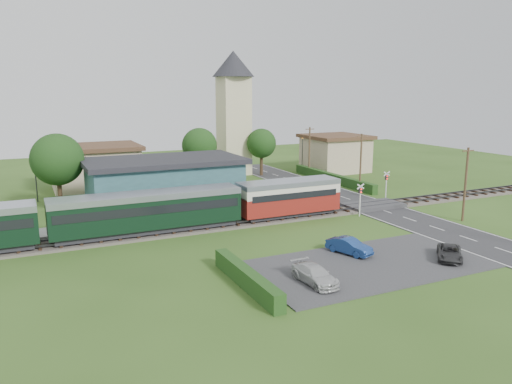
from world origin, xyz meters
name	(u,v)px	position (x,y,z in m)	size (l,w,h in m)	color
ground	(301,223)	(0.00, 0.00, 0.00)	(120.00, 120.00, 0.00)	#2D4C19
railway_track	(291,217)	(0.00, 2.00, 0.11)	(76.00, 3.20, 0.49)	#4C443D
road	(386,211)	(10.00, 0.00, 0.03)	(6.00, 70.00, 0.05)	#28282B
car_park	(368,264)	(-1.50, -12.00, 0.04)	(17.00, 9.00, 0.08)	#333335
crossing_deck	(373,205)	(10.00, 2.00, 0.23)	(6.20, 3.40, 0.45)	#333335
platform	(182,219)	(-10.00, 5.20, 0.23)	(30.00, 3.00, 0.45)	gray
equipment_hut	(93,212)	(-18.00, 5.20, 1.75)	(2.30, 2.30, 2.55)	beige
station_building	(165,183)	(-10.00, 10.99, 2.69)	(16.00, 9.00, 5.30)	#3A7077
train	(110,215)	(-17.05, 2.00, 2.18)	(43.20, 2.90, 3.40)	#232328
church_tower	(234,104)	(5.00, 28.00, 10.23)	(6.00, 6.00, 17.60)	beige
house_west	(95,167)	(-15.00, 25.00, 2.79)	(10.80, 8.80, 5.50)	tan
house_east	(335,153)	(20.00, 24.00, 2.80)	(8.80, 8.80, 5.50)	tan
hedge_carpark	(247,278)	(-11.00, -12.00, 0.60)	(0.80, 9.00, 1.20)	#193814
hedge_roadside	(332,178)	(14.20, 16.00, 0.60)	(0.80, 18.00, 1.20)	#193814
hedge_station	(155,194)	(-10.00, 15.50, 0.65)	(22.00, 0.80, 1.30)	#193814
tree_a	(57,160)	(-20.00, 14.00, 5.38)	(5.20, 5.20, 8.00)	#332316
tree_b	(199,146)	(-2.00, 23.00, 5.02)	(4.60, 4.60, 7.34)	#332316
tree_c	(261,143)	(8.00, 25.00, 4.65)	(4.20, 4.20, 6.78)	#332316
utility_pole_b	(465,183)	(14.20, -6.00, 3.63)	(1.40, 0.22, 7.00)	#473321
utility_pole_c	(361,161)	(14.20, 10.00, 3.63)	(1.40, 0.22, 7.00)	#473321
utility_pole_d	(309,151)	(14.20, 22.00, 3.63)	(1.40, 0.22, 7.00)	#473321
crossing_signal_near	(360,195)	(6.40, -0.41, 2.14)	(0.84, 0.28, 3.28)	silver
crossing_signal_far	(386,181)	(13.60, 4.39, 2.14)	(0.84, 0.28, 3.28)	silver
streetlamp_west	(35,175)	(-22.00, 20.00, 3.04)	(0.30, 0.30, 5.15)	#3F3F47
streetlamp_east	(302,150)	(16.00, 27.00, 3.04)	(0.30, 0.30, 5.15)	#3F3F47
car_on_road	(321,183)	(10.78, 13.34, 0.67)	(1.46, 3.63, 1.24)	navy
car_park_blue	(349,246)	(-1.40, -9.53, 0.68)	(1.26, 3.62, 1.19)	navy
car_park_silver	(315,275)	(-6.86, -13.43, 0.65)	(1.61, 3.95, 1.15)	silver
car_park_dark	(450,253)	(4.50, -13.70, 0.58)	(1.66, 3.60, 1.00)	#303031
pedestrian_near	(230,202)	(-5.04, 5.29, 1.38)	(0.68, 0.45, 1.86)	gray
pedestrian_far	(127,212)	(-15.04, 5.40, 1.43)	(0.96, 0.75, 1.97)	gray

